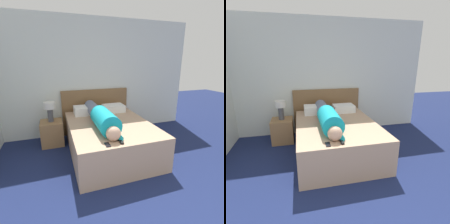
% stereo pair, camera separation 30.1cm
% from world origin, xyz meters
% --- Properties ---
extents(wall_back, '(5.01, 0.06, 2.60)m').
position_xyz_m(wall_back, '(0.00, 3.85, 1.30)').
color(wall_back, silver).
rests_on(wall_back, ground_plane).
extents(bed, '(1.44, 1.90, 0.59)m').
position_xyz_m(bed, '(0.12, 2.73, 0.29)').
color(bed, tan).
rests_on(bed, ground_plane).
extents(headboard, '(1.56, 0.04, 1.05)m').
position_xyz_m(headboard, '(0.12, 3.78, 0.52)').
color(headboard, brown).
rests_on(headboard, ground_plane).
extents(nightstand, '(0.44, 0.45, 0.50)m').
position_xyz_m(nightstand, '(-0.90, 3.42, 0.25)').
color(nightstand, olive).
rests_on(nightstand, ground_plane).
extents(table_lamp, '(0.22, 0.22, 0.40)m').
position_xyz_m(table_lamp, '(-0.90, 3.42, 0.77)').
color(table_lamp, '#4C4C51').
rests_on(table_lamp, nightstand).
extents(person_lying, '(0.34, 1.72, 0.34)m').
position_xyz_m(person_lying, '(-0.05, 2.69, 0.73)').
color(person_lying, tan).
rests_on(person_lying, bed).
extents(pillow_near_headboard, '(0.48, 0.35, 0.17)m').
position_xyz_m(pillow_near_headboard, '(-0.19, 3.42, 0.67)').
color(pillow_near_headboard, white).
rests_on(pillow_near_headboard, bed).
extents(pillow_second, '(0.46, 0.35, 0.15)m').
position_xyz_m(pillow_second, '(0.44, 3.42, 0.66)').
color(pillow_second, white).
rests_on(pillow_second, bed).
extents(tv_remote, '(0.04, 0.15, 0.02)m').
position_xyz_m(tv_remote, '(0.03, 1.93, 0.60)').
color(tv_remote, black).
rests_on(tv_remote, bed).
extents(cell_phone, '(0.06, 0.13, 0.01)m').
position_xyz_m(cell_phone, '(-0.18, 1.90, 0.59)').
color(cell_phone, black).
rests_on(cell_phone, bed).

